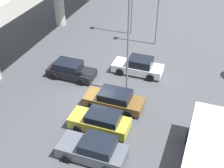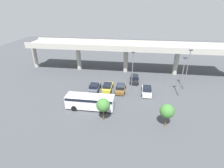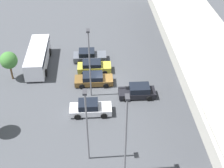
{
  "view_description": "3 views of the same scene",
  "coord_description": "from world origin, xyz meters",
  "px_view_note": "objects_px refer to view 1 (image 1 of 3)",
  "views": [
    {
      "loc": [
        -18.9,
        -8.19,
        15.86
      ],
      "look_at": [
        1.74,
        -0.76,
        0.8
      ],
      "focal_mm": 50.0,
      "sensor_mm": 36.0,
      "label": 1
    },
    {
      "loc": [
        2.8,
        -34.99,
        17.63
      ],
      "look_at": [
        -2.15,
        -0.76,
        1.12
      ],
      "focal_mm": 28.0,
      "sensor_mm": 36.0,
      "label": 2
    },
    {
      "loc": [
        31.63,
        -1.15,
        23.74
      ],
      "look_at": [
        1.4,
        0.62,
        1.03
      ],
      "focal_mm": 50.0,
      "sensor_mm": 36.0,
      "label": 3
    }
  ],
  "objects_px": {
    "parked_car_3": "(70,70)",
    "lamp_post_near_aisle": "(159,2)",
    "shuttle_bus": "(205,160)",
    "parked_car_0": "(94,150)",
    "parked_car_2": "(114,100)",
    "parked_car_1": "(100,121)",
    "parked_car_4": "(138,66)",
    "lamp_post_by_overpass": "(128,38)"
  },
  "relations": [
    {
      "from": "shuttle_bus",
      "to": "lamp_post_near_aisle",
      "type": "bearing_deg",
      "value": 22.38
    },
    {
      "from": "parked_car_3",
      "to": "lamp_post_near_aisle",
      "type": "relative_size",
      "value": 0.53
    },
    {
      "from": "parked_car_3",
      "to": "shuttle_bus",
      "type": "xyz_separation_m",
      "value": [
        -7.57,
        -12.71,
        0.78
      ]
    },
    {
      "from": "parked_car_2",
      "to": "lamp_post_near_aisle",
      "type": "distance_m",
      "value": 12.66
    },
    {
      "from": "parked_car_2",
      "to": "lamp_post_near_aisle",
      "type": "bearing_deg",
      "value": -92.77
    },
    {
      "from": "parked_car_0",
      "to": "lamp_post_near_aisle",
      "type": "bearing_deg",
      "value": -90.08
    },
    {
      "from": "parked_car_2",
      "to": "shuttle_bus",
      "type": "relative_size",
      "value": 0.56
    },
    {
      "from": "lamp_post_near_aisle",
      "to": "shuttle_bus",
      "type": "bearing_deg",
      "value": -157.62
    },
    {
      "from": "parked_car_1",
      "to": "lamp_post_near_aisle",
      "type": "xyz_separation_m",
      "value": [
        14.8,
        -0.63,
        4.08
      ]
    },
    {
      "from": "parked_car_1",
      "to": "shuttle_bus",
      "type": "bearing_deg",
      "value": 165.68
    },
    {
      "from": "parked_car_0",
      "to": "parked_car_1",
      "type": "xyz_separation_m",
      "value": [
        2.75,
        0.61,
        -0.01
      ]
    },
    {
      "from": "lamp_post_near_aisle",
      "to": "parked_car_0",
      "type": "bearing_deg",
      "value": 179.92
    },
    {
      "from": "parked_car_1",
      "to": "parked_car_3",
      "type": "bearing_deg",
      "value": -47.38
    },
    {
      "from": "parked_car_2",
      "to": "parked_car_1",
      "type": "bearing_deg",
      "value": 88.91
    },
    {
      "from": "parked_car_2",
      "to": "lamp_post_by_overpass",
      "type": "relative_size",
      "value": 0.55
    },
    {
      "from": "shuttle_bus",
      "to": "parked_car_0",
      "type": "bearing_deg",
      "value": 96.9
    },
    {
      "from": "lamp_post_near_aisle",
      "to": "lamp_post_by_overpass",
      "type": "bearing_deg",
      "value": 178.46
    },
    {
      "from": "parked_car_1",
      "to": "parked_car_3",
      "type": "height_order",
      "value": "parked_car_3"
    },
    {
      "from": "parked_car_2",
      "to": "parked_car_3",
      "type": "distance_m",
      "value": 5.95
    },
    {
      "from": "lamp_post_near_aisle",
      "to": "lamp_post_by_overpass",
      "type": "distance_m",
      "value": 9.65
    },
    {
      "from": "parked_car_3",
      "to": "lamp_post_near_aisle",
      "type": "xyz_separation_m",
      "value": [
        9.15,
        -5.83,
        4.07
      ]
    },
    {
      "from": "parked_car_1",
      "to": "parked_car_4",
      "type": "relative_size",
      "value": 0.95
    },
    {
      "from": "parked_car_4",
      "to": "parked_car_0",
      "type": "bearing_deg",
      "value": 90.53
    },
    {
      "from": "parked_car_1",
      "to": "lamp_post_near_aisle",
      "type": "distance_m",
      "value": 15.36
    },
    {
      "from": "parked_car_4",
      "to": "parked_car_3",
      "type": "bearing_deg",
      "value": 25.47
    },
    {
      "from": "shuttle_bus",
      "to": "lamp_post_by_overpass",
      "type": "relative_size",
      "value": 0.97
    },
    {
      "from": "parked_car_0",
      "to": "parked_car_4",
      "type": "xyz_separation_m",
      "value": [
        11.12,
        0.1,
        0.02
      ]
    },
    {
      "from": "parked_car_1",
      "to": "lamp_post_by_overpass",
      "type": "relative_size",
      "value": 0.51
    },
    {
      "from": "lamp_post_near_aisle",
      "to": "lamp_post_by_overpass",
      "type": "relative_size",
      "value": 0.94
    },
    {
      "from": "parked_car_1",
      "to": "parked_car_2",
      "type": "height_order",
      "value": "parked_car_1"
    },
    {
      "from": "parked_car_1",
      "to": "parked_car_3",
      "type": "distance_m",
      "value": 7.67
    },
    {
      "from": "parked_car_1",
      "to": "lamp_post_by_overpass",
      "type": "height_order",
      "value": "lamp_post_by_overpass"
    },
    {
      "from": "parked_car_0",
      "to": "lamp_post_by_overpass",
      "type": "bearing_deg",
      "value": -88.3
    },
    {
      "from": "parked_car_0",
      "to": "lamp_post_near_aisle",
      "type": "distance_m",
      "value": 18.02
    },
    {
      "from": "parked_car_3",
      "to": "lamp_post_near_aisle",
      "type": "distance_m",
      "value": 11.59
    },
    {
      "from": "parked_car_2",
      "to": "lamp_post_near_aisle",
      "type": "height_order",
      "value": "lamp_post_near_aisle"
    },
    {
      "from": "parked_car_0",
      "to": "parked_car_1",
      "type": "relative_size",
      "value": 1.03
    },
    {
      "from": "parked_car_1",
      "to": "parked_car_4",
      "type": "height_order",
      "value": "parked_car_4"
    },
    {
      "from": "shuttle_bus",
      "to": "parked_car_3",
      "type": "bearing_deg",
      "value": 59.24
    },
    {
      "from": "parked_car_0",
      "to": "lamp_post_near_aisle",
      "type": "relative_size",
      "value": 0.55
    },
    {
      "from": "parked_car_1",
      "to": "parked_car_3",
      "type": "relative_size",
      "value": 1.01
    },
    {
      "from": "parked_car_1",
      "to": "lamp_post_by_overpass",
      "type": "distance_m",
      "value": 6.77
    }
  ]
}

